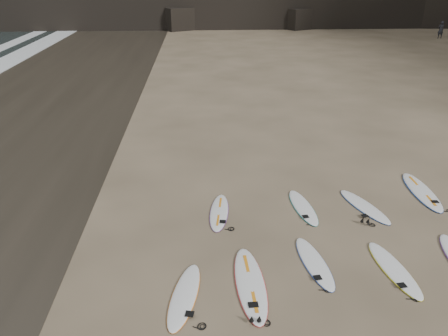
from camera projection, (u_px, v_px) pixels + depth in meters
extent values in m
plane|color=#897559|center=(348.00, 264.00, 10.96)|extent=(240.00, 240.00, 0.00)
cube|color=black|center=(295.00, 18.00, 51.64)|extent=(4.23, 4.46, 2.33)
cube|color=black|center=(432.00, 11.00, 53.19)|extent=(5.95, 5.19, 3.59)
cube|color=black|center=(177.00, 18.00, 50.86)|extent=(4.49, 4.76, 2.49)
ellipsoid|color=white|center=(184.00, 295.00, 9.87)|extent=(0.99, 2.34, 0.08)
ellipsoid|color=white|center=(250.00, 283.00, 10.25)|extent=(0.75, 2.78, 0.10)
ellipsoid|color=white|center=(314.00, 262.00, 10.96)|extent=(0.82, 2.29, 0.08)
ellipsoid|color=white|center=(394.00, 269.00, 10.73)|extent=(0.86, 2.38, 0.08)
ellipsoid|color=white|center=(219.00, 212.00, 13.22)|extent=(0.79, 2.25, 0.08)
ellipsoid|color=white|center=(303.00, 207.00, 13.49)|extent=(0.77, 2.27, 0.08)
ellipsoid|color=white|center=(364.00, 206.00, 13.53)|extent=(1.26, 2.37, 0.08)
ellipsoid|color=white|center=(422.00, 191.00, 14.41)|extent=(0.82, 2.82, 0.10)
imported|color=#222327|center=(441.00, 30.00, 44.73)|extent=(0.62, 0.41, 1.69)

